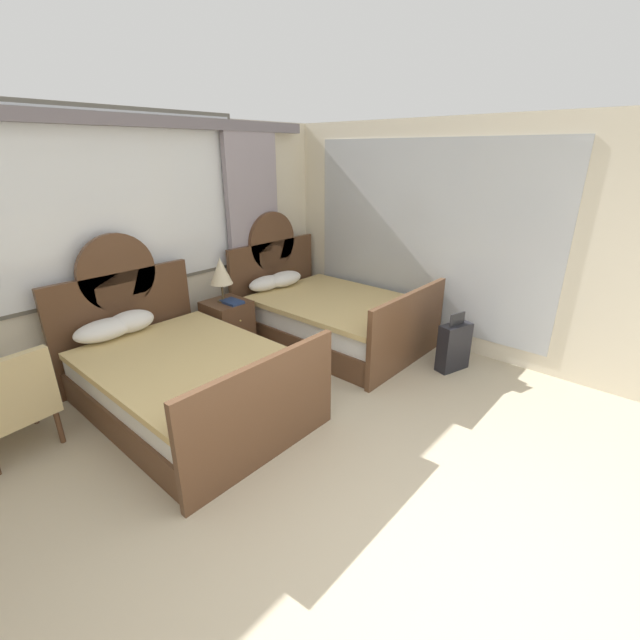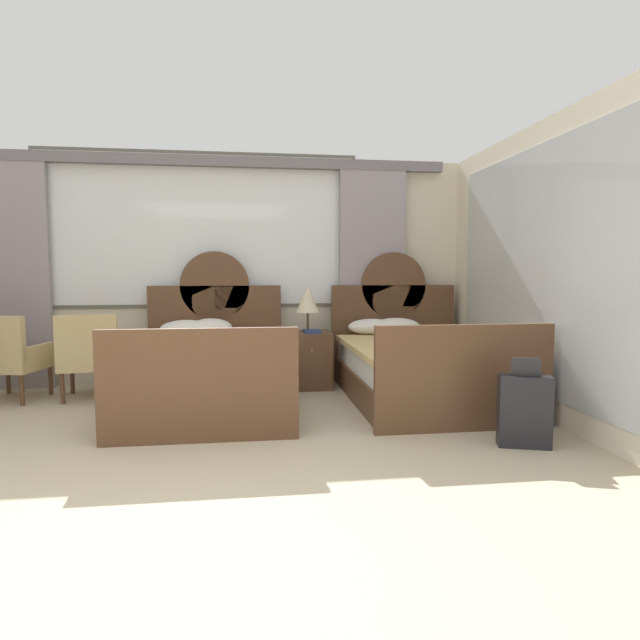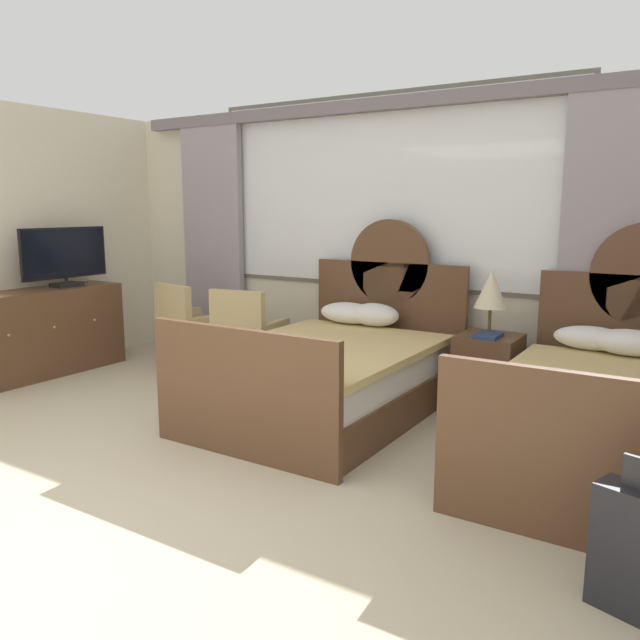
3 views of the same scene
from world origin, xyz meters
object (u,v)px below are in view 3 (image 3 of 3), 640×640
Objects in this scene: armchair_by_window_left at (247,331)px; armchair_by_window_centre at (188,323)px; table_lamp_on_nightstand at (491,290)px; dresser_minibar at (39,333)px; tv_flatscreen at (65,256)px; book_on_nightstand at (488,336)px; bed_near_window at (331,372)px; nightstand_between_beds at (488,373)px; bed_near_mirror at (617,419)px.

armchair_by_window_centre is at bearing 179.89° from armchair_by_window_left.
table_lamp_on_nightstand is 4.42m from dresser_minibar.
table_lamp_on_nightstand is 3.19m from armchair_by_window_centre.
tv_flatscreen reaches higher than armchair_by_window_centre.
table_lamp_on_nightstand is 0.38m from book_on_nightstand.
bed_near_window is 2.51× the size of armchair_by_window_left.
dresser_minibar is at bearing -162.50° from table_lamp_on_nightstand.
nightstand_between_beds is 0.66× the size of tv_flatscreen.
armchair_by_window_left is (-2.33, -0.29, -0.54)m from table_lamp_on_nightstand.
armchair_by_window_centre is (-2.06, 0.47, 0.13)m from bed_near_window.
tv_flatscreen is at bearing 85.39° from dresser_minibar.
bed_near_mirror reaches higher than armchair_by_window_centre.
armchair_by_window_centre is at bearing 34.00° from tv_flatscreen.
bed_near_mirror is 1.27m from book_on_nightstand.
tv_flatscreen is 1.09× the size of armchair_by_window_centre.
bed_near_window is 8.70× the size of book_on_nightstand.
armchair_by_window_centre reaches higher than nightstand_between_beds.
bed_near_mirror is 5.32m from tv_flatscreen.
dresser_minibar is (-3.11, -0.56, 0.09)m from bed_near_window.
tv_flatscreen is at bearing -177.65° from bed_near_mirror.
bed_near_mirror is 2.30× the size of tv_flatscreen.
nightstand_between_beds is at bearing 101.11° from book_on_nightstand.
armchair_by_window_left is (-3.42, 0.47, 0.13)m from bed_near_mirror.
armchair_by_window_left is at bearing -176.18° from book_on_nightstand.
dresser_minibar is at bearing -150.85° from armchair_by_window_left.
dresser_minibar is at bearing -169.71° from bed_near_window.
tv_flatscreen is 2.08m from armchair_by_window_left.
dresser_minibar is (-4.20, -1.29, 0.11)m from nightstand_between_beds.
armchair_by_window_centre is (-4.22, 0.47, 0.13)m from bed_near_mirror.
tv_flatscreen reaches higher than book_on_nightstand.
bed_near_window is 2.16m from bed_near_mirror.
bed_near_window reaches higher than nightstand_between_beds.
armchair_by_window_centre is (1.05, 1.03, 0.04)m from dresser_minibar.
armchair_by_window_left is (1.85, 1.03, 0.04)m from dresser_minibar.
dresser_minibar is at bearing -164.23° from book_on_nightstand.
armchair_by_window_centre is (-3.15, -0.25, 0.15)m from nightstand_between_beds.
tv_flatscreen is at bearing -168.59° from book_on_nightstand.
nightstand_between_beds is at bearing -62.99° from table_lamp_on_nightstand.
tv_flatscreen reaches higher than armchair_by_window_left.
armchair_by_window_centre is at bearing -175.41° from nightstand_between_beds.
nightstand_between_beds is 2.36m from armchair_by_window_left.
table_lamp_on_nightstand is at bearing 117.01° from nightstand_between_beds.
armchair_by_window_centre reaches higher than dresser_minibar.
nightstand_between_beds is 4.39m from dresser_minibar.
armchair_by_window_centre is at bearing 173.60° from bed_near_mirror.
armchair_by_window_left reaches higher than dresser_minibar.
dresser_minibar is 1.91× the size of armchair_by_window_centre.
nightstand_between_beds is 2.49× the size of book_on_nightstand.
armchair_by_window_centre is at bearing -177.18° from book_on_nightstand.
table_lamp_on_nightstand is 0.31× the size of dresser_minibar.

